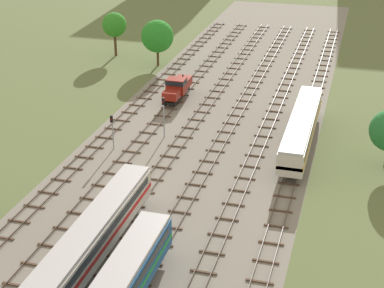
% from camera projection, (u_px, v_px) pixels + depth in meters
% --- Properties ---
extents(ground_plane, '(480.00, 480.00, 0.00)m').
position_uv_depth(ground_plane, '(197.00, 147.00, 76.08)').
color(ground_plane, '#5B6B3D').
extents(ballast_bed, '(28.45, 176.00, 0.01)m').
position_uv_depth(ballast_bed, '(197.00, 147.00, 76.08)').
color(ballast_bed, gray).
rests_on(ballast_bed, ground).
extents(track_far_left, '(2.40, 126.00, 0.29)m').
position_uv_depth(track_far_left, '(109.00, 133.00, 79.93)').
color(track_far_left, '#47382D').
rests_on(track_far_left, ground).
extents(track_left, '(2.40, 126.00, 0.29)m').
position_uv_depth(track_left, '(144.00, 137.00, 78.72)').
color(track_left, '#47382D').
rests_on(track_left, ground).
extents(track_centre_left, '(2.40, 126.00, 0.29)m').
position_uv_depth(track_centre_left, '(181.00, 141.00, 77.51)').
color(track_centre_left, '#47382D').
rests_on(track_centre_left, ground).
extents(track_centre, '(2.40, 126.00, 0.29)m').
position_uv_depth(track_centre, '(218.00, 145.00, 76.29)').
color(track_centre, '#47382D').
rests_on(track_centre, ground).
extents(track_centre_right, '(2.40, 126.00, 0.29)m').
position_uv_depth(track_centre_right, '(257.00, 150.00, 75.08)').
color(track_centre_right, '#47382D').
rests_on(track_centre_right, ground).
extents(track_right, '(2.40, 126.00, 0.29)m').
position_uv_depth(track_right, '(297.00, 155.00, 73.87)').
color(track_right, '#47382D').
rests_on(track_right, ground).
extents(passenger_coach_centre_left_near, '(2.96, 22.00, 3.80)m').
position_uv_depth(passenger_coach_centre_left_near, '(93.00, 235.00, 53.51)').
color(passenger_coach_centre_left_near, beige).
rests_on(passenger_coach_centre_left_near, ground).
extents(passenger_coach_right_mid, '(2.96, 22.00, 3.80)m').
position_uv_depth(passenger_coach_right_mid, '(302.00, 127.00, 75.36)').
color(passenger_coach_right_mid, beige).
rests_on(passenger_coach_right_mid, ground).
extents(shunter_loco_left_midfar, '(2.74, 8.46, 3.10)m').
position_uv_depth(shunter_loco_left_midfar, '(177.00, 87.00, 90.65)').
color(shunter_loco_left_midfar, maroon).
rests_on(shunter_loco_left_midfar, ground).
extents(signal_post_nearest, '(0.28, 0.47, 5.45)m').
position_uv_depth(signal_post_nearest, '(164.00, 112.00, 77.43)').
color(signal_post_nearest, gray).
rests_on(signal_post_nearest, ground).
extents(signal_post_near, '(0.28, 0.47, 4.55)m').
position_uv_depth(signal_post_near, '(112.00, 127.00, 74.40)').
color(signal_post_near, gray).
rests_on(signal_post_near, ground).
extents(lineside_tree_1, '(4.36, 4.36, 7.91)m').
position_uv_depth(lineside_tree_1, '(114.00, 25.00, 109.90)').
color(lineside_tree_1, '#4C331E').
rests_on(lineside_tree_1, ground).
extents(lineside_tree_2, '(5.55, 5.55, 7.95)m').
position_uv_depth(lineside_tree_2, '(157.00, 36.00, 104.67)').
color(lineside_tree_2, '#4C331E').
rests_on(lineside_tree_2, ground).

